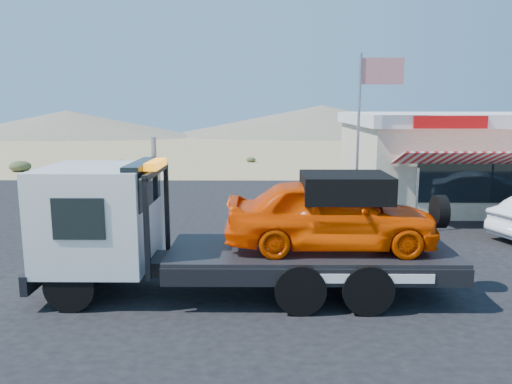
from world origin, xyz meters
The scene contains 6 objects.
ground centered at (0.00, 0.00, 0.00)m, with size 120.00×120.00×0.00m, color #A0845B.
asphalt_lot centered at (2.00, 3.00, 0.01)m, with size 32.00×24.00×0.02m, color black.
tow_truck centered at (0.71, -2.21, 1.64)m, with size 9.12×2.70×3.05m.
jerky_store centered at (10.50, 8.97, 1.99)m, with size 10.40×9.97×3.90m.
flagpole centered at (4.93, 4.50, 3.76)m, with size 1.55×0.10×6.00m.
distant_hills centered at (-9.77, 55.14, 1.89)m, with size 126.00×48.00×4.20m.
Camera 1 is at (1.26, -13.13, 4.28)m, focal length 35.00 mm.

